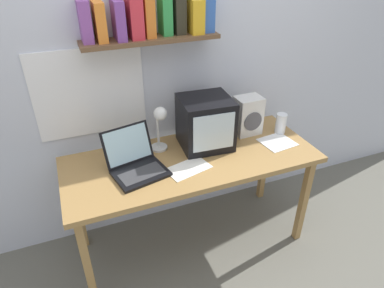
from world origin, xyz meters
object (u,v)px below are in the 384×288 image
object	(u,v)px
laptop	(135,161)
loose_paper_near_monitor	(277,142)
crt_monitor	(205,123)
corner_desk	(192,166)
juice_glass	(281,124)
loose_paper_near_laptop	(188,168)
desk_lamp	(160,123)
space_heater	(248,115)

from	to	relation	value
laptop	loose_paper_near_monitor	xyz separation A→B (m)	(0.97, -0.05, -0.06)
crt_monitor	loose_paper_near_monitor	size ratio (longest dim) A/B	1.47
corner_desk	loose_paper_near_monitor	world-z (taller)	loose_paper_near_monitor
crt_monitor	juice_glass	size ratio (longest dim) A/B	2.36
loose_paper_near_laptop	desk_lamp	bearing A→B (deg)	110.05
corner_desk	desk_lamp	xyz separation A→B (m)	(-0.16, 0.15, 0.28)
loose_paper_near_laptop	juice_glass	bearing A→B (deg)	12.53
crt_monitor	juice_glass	bearing A→B (deg)	-0.56
corner_desk	loose_paper_near_laptop	size ratio (longest dim) A/B	5.52
space_heater	loose_paper_near_monitor	world-z (taller)	space_heater
crt_monitor	loose_paper_near_monitor	xyz separation A→B (m)	(0.47, -0.16, -0.17)
laptop	desk_lamp	xyz separation A→B (m)	(0.21, 0.14, 0.15)
corner_desk	space_heater	bearing A→B (deg)	18.13
corner_desk	crt_monitor	world-z (taller)	crt_monitor
corner_desk	desk_lamp	world-z (taller)	desk_lamp
desk_lamp	loose_paper_near_monitor	xyz separation A→B (m)	(0.77, -0.19, -0.21)
desk_lamp	space_heater	bearing A→B (deg)	-7.35
laptop	juice_glass	world-z (taller)	laptop
space_heater	loose_paper_near_laptop	xyz separation A→B (m)	(-0.55, -0.26, -0.13)
loose_paper_near_monitor	loose_paper_near_laptop	world-z (taller)	same
loose_paper_near_laptop	loose_paper_near_monitor	bearing A→B (deg)	5.14
space_heater	corner_desk	bearing A→B (deg)	-163.74
laptop	space_heater	xyz separation A→B (m)	(0.84, 0.15, 0.07)
space_heater	loose_paper_near_monitor	bearing A→B (deg)	-59.30
space_heater	loose_paper_near_monitor	size ratio (longest dim) A/B	1.15
loose_paper_near_monitor	desk_lamp	bearing A→B (deg)	166.06
corner_desk	laptop	distance (m)	0.39
corner_desk	juice_glass	xyz separation A→B (m)	(0.70, 0.07, 0.13)
juice_glass	loose_paper_near_laptop	bearing A→B (deg)	-167.47
desk_lamp	space_heater	distance (m)	0.64
space_heater	loose_paper_near_laptop	world-z (taller)	space_heater
juice_glass	loose_paper_near_laptop	distance (m)	0.79
juice_glass	laptop	bearing A→B (deg)	-176.84
corner_desk	laptop	size ratio (longest dim) A/B	4.35
corner_desk	crt_monitor	distance (m)	0.30
laptop	juice_glass	bearing A→B (deg)	-9.20
juice_glass	desk_lamp	bearing A→B (deg)	174.66
corner_desk	desk_lamp	size ratio (longest dim) A/B	5.04
desk_lamp	juice_glass	bearing A→B (deg)	-13.65
laptop	crt_monitor	bearing A→B (deg)	-0.59
corner_desk	loose_paper_near_laptop	xyz separation A→B (m)	(-0.07, -0.10, 0.07)
corner_desk	loose_paper_near_monitor	xyz separation A→B (m)	(0.61, -0.04, 0.07)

